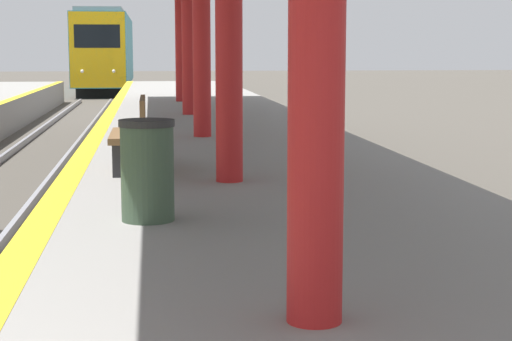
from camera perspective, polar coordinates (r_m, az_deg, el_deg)
train at (r=52.77m, az=-9.97°, el=7.80°), size 2.87×17.30×4.69m
trash_bin at (r=7.67m, az=-7.25°, el=0.03°), size 0.50×0.50×0.91m
bench at (r=10.92m, az=-8.19°, el=2.54°), size 0.44×1.52×0.92m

